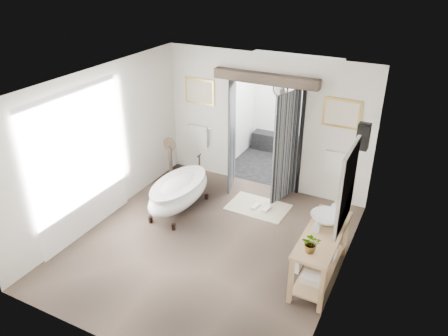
# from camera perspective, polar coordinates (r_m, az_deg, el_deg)

# --- Properties ---
(ground_plane) EXTENTS (5.00, 5.00, 0.00)m
(ground_plane) POSITION_cam_1_polar(r_m,az_deg,el_deg) (7.89, -2.00, -9.90)
(ground_plane) COLOR brown
(room_shell) EXTENTS (4.52, 5.02, 2.91)m
(room_shell) POSITION_cam_1_polar(r_m,az_deg,el_deg) (6.86, -3.04, 2.14)
(room_shell) COLOR silver
(room_shell) RESTS_ON ground_plane
(shower_room) EXTENTS (2.22, 2.01, 2.51)m
(shower_room) POSITION_cam_1_polar(r_m,az_deg,el_deg) (10.70, 8.29, 5.65)
(shower_room) COLOR black
(shower_room) RESTS_ON ground_plane
(back_wall_dressing) EXTENTS (3.82, 0.79, 2.52)m
(back_wall_dressing) POSITION_cam_1_polar(r_m,az_deg,el_deg) (8.99, 4.98, 6.18)
(back_wall_dressing) COLOR black
(back_wall_dressing) RESTS_ON ground_plane
(clawfoot_tub) EXTENTS (0.80, 1.79, 0.88)m
(clawfoot_tub) POSITION_cam_1_polar(r_m,az_deg,el_deg) (8.65, -5.91, -3.07)
(clawfoot_tub) COLOR black
(clawfoot_tub) RESTS_ON ground_plane
(vanity) EXTENTS (0.57, 1.60, 0.85)m
(vanity) POSITION_cam_1_polar(r_m,az_deg,el_deg) (7.05, 12.34, -10.55)
(vanity) COLOR tan
(vanity) RESTS_ON ground_plane
(pedestal_mirror) EXTENTS (0.31, 0.20, 1.06)m
(pedestal_mirror) POSITION_cam_1_polar(r_m,az_deg,el_deg) (9.78, -6.98, 0.74)
(pedestal_mirror) COLOR #4D3F34
(pedestal_mirror) RESTS_ON ground_plane
(rug) EXTENTS (1.22, 0.83, 0.01)m
(rug) POSITION_cam_1_polar(r_m,az_deg,el_deg) (8.93, 4.49, -5.10)
(rug) COLOR #C4B09B
(rug) RESTS_ON ground_plane
(slippers) EXTENTS (0.37, 0.27, 0.05)m
(slippers) POSITION_cam_1_polar(r_m,az_deg,el_deg) (8.86, 4.88, -5.18)
(slippers) COLOR silver
(slippers) RESTS_ON rug
(basin) EXTENTS (0.56, 0.56, 0.18)m
(basin) POSITION_cam_1_polar(r_m,az_deg,el_deg) (7.02, 13.26, -6.53)
(basin) COLOR white
(basin) RESTS_ON vanity
(plant) EXTENTS (0.32, 0.29, 0.30)m
(plant) POSITION_cam_1_polar(r_m,az_deg,el_deg) (6.35, 11.35, -9.60)
(plant) COLOR gray
(plant) RESTS_ON vanity
(soap_bottle_a) EXTENTS (0.09, 0.09, 0.20)m
(soap_bottle_a) POSITION_cam_1_polar(r_m,az_deg,el_deg) (6.81, 11.99, -7.45)
(soap_bottle_a) COLOR gray
(soap_bottle_a) RESTS_ON vanity
(soap_bottle_b) EXTENTS (0.16, 0.16, 0.18)m
(soap_bottle_b) POSITION_cam_1_polar(r_m,az_deg,el_deg) (7.41, 14.36, -4.76)
(soap_bottle_b) COLOR gray
(soap_bottle_b) RESTS_ON vanity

